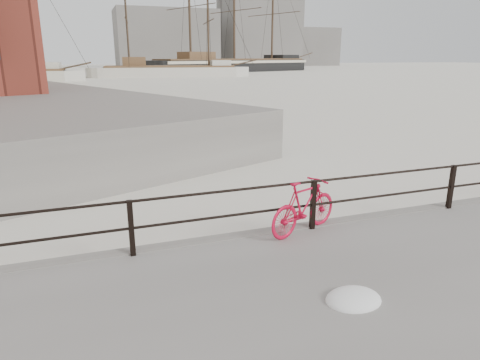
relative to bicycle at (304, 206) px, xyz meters
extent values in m
plane|color=white|center=(3.75, 0.25, -0.88)|extent=(400.00, 400.00, 0.00)
imported|color=red|center=(0.00, 0.00, 0.00)|extent=(1.74, 0.88, 1.07)
ellipsoid|color=white|center=(-0.49, -2.42, -0.39)|extent=(0.82, 0.65, 0.29)
cube|color=gray|center=(23.75, 140.25, 8.12)|extent=(32.00, 18.00, 18.00)
cube|color=gray|center=(58.75, 145.25, 11.12)|extent=(26.00, 20.00, 24.00)
cube|color=gray|center=(81.75, 150.25, 6.12)|extent=(20.00, 16.00, 14.00)
cylinder|color=gray|center=(45.75, 150.25, 21.12)|extent=(2.80, 2.80, 44.00)
camera|label=1|loc=(-3.81, -6.87, 2.79)|focal=32.00mm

